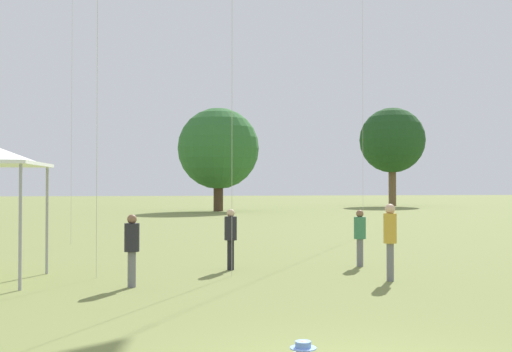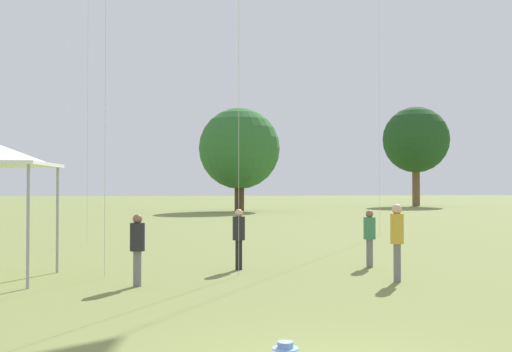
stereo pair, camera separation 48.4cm
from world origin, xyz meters
TOP-DOWN VIEW (x-y plane):
  - person_standing_0 at (3.79, 9.50)m, footprint 0.46×0.46m
  - person_standing_1 at (-2.41, 7.23)m, footprint 0.40×0.40m
  - person_standing_2 at (3.53, 6.92)m, footprint 0.38×0.38m
  - person_standing_3 at (0.16, 9.52)m, footprint 0.41×0.41m
  - distant_tree_0 at (5.24, 48.58)m, footprint 7.51×7.51m
  - distant_tree_1 at (27.60, 59.94)m, footprint 7.72×7.72m

SIDE VIEW (x-z plane):
  - person_standing_0 at x=3.79m, z-range 0.15..1.72m
  - person_standing_1 at x=-2.41m, z-range 0.16..1.76m
  - person_standing_3 at x=0.16m, z-range 0.16..1.78m
  - person_standing_2 at x=3.53m, z-range 0.20..2.01m
  - distant_tree_0 at x=5.24m, z-range 1.00..10.56m
  - distant_tree_1 at x=27.60m, z-range 1.92..13.58m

